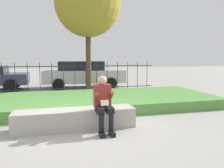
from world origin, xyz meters
TOP-DOWN VIEW (x-y plane):
  - ground_plane at (0.00, 0.00)m, footprint 60.00×60.00m
  - stone_bench at (-0.14, 0.00)m, footprint 2.82×0.59m
  - person_seated_reader at (0.47, -0.33)m, footprint 0.42×0.73m
  - grass_berm at (0.00, 2.39)m, footprint 9.98×3.37m
  - iron_fence at (0.00, 4.78)m, footprint 7.98×0.03m
  - car_parked_center at (0.91, 7.04)m, footprint 4.50×2.00m
  - tree_behind_fence at (1.02, 5.79)m, footprint 3.19×3.19m

SIDE VIEW (x-z plane):
  - ground_plane at x=0.00m, z-range 0.00..0.00m
  - grass_berm at x=0.00m, z-range 0.00..0.32m
  - stone_bench at x=-0.14m, z-range -0.03..0.44m
  - person_seated_reader at x=0.47m, z-range 0.06..1.32m
  - iron_fence at x=0.00m, z-range 0.03..1.50m
  - car_parked_center at x=0.91m, z-range 0.04..1.50m
  - tree_behind_fence at x=1.02m, z-range 1.31..7.17m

